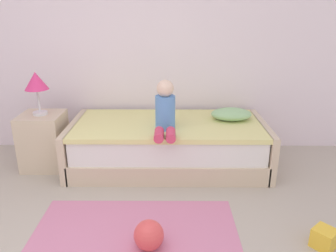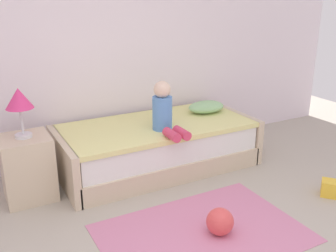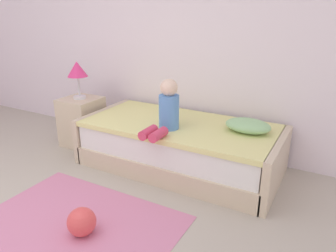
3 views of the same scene
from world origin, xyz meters
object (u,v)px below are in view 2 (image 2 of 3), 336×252
toy_block (330,188)px  table_lamp (19,101)px  pillow (206,107)px  child_figure (165,111)px  toy_ball (220,222)px  bed (157,146)px  nightstand (28,168)px

toy_block → table_lamp: bearing=152.3°
table_lamp → pillow: table_lamp is taller
child_figure → toy_ball: size_ratio=2.31×
bed → pillow: 0.77m
bed → pillow: bearing=8.2°
table_lamp → pillow: 2.08m
table_lamp → child_figure: 1.36m
toy_ball → nightstand: bearing=132.5°
bed → table_lamp: table_lamp is taller
child_figure → toy_block: size_ratio=3.40×
pillow → toy_ball: (-0.82, -1.46, -0.45)m
bed → table_lamp: (-1.35, -0.03, 0.69)m
table_lamp → pillow: bearing=3.8°
child_figure → pillow: bearing=24.5°
nightstand → table_lamp: table_lamp is taller
pillow → child_figure: bearing=-155.5°
table_lamp → toy_block: size_ratio=3.00×
nightstand → toy_ball: (1.22, -1.33, -0.19)m
bed → nightstand: (-1.35, -0.03, 0.05)m
table_lamp → child_figure: table_lamp is taller
pillow → toy_block: (0.45, -1.45, -0.49)m
bed → table_lamp: size_ratio=4.69×
child_figure → toy_block: bearing=-43.6°
bed → nightstand: bearing=-178.6°
bed → nightstand: 1.35m
nightstand → pillow: pillow is taller
nightstand → toy_ball: nightstand is taller
bed → toy_block: size_ratio=14.08×
bed → nightstand: nightstand is taller
child_figure → table_lamp: bearing=171.6°
bed → toy_block: bearing=-49.6°
table_lamp → toy_block: 2.95m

